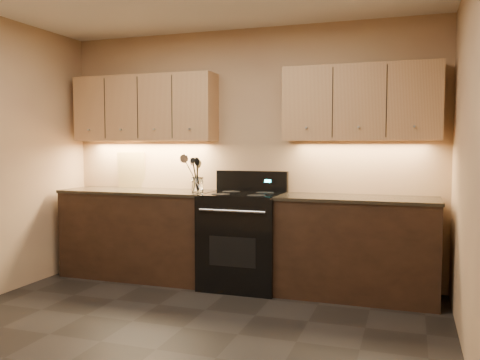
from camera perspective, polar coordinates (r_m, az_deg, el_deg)
name	(u,v)px	position (r m, az deg, el deg)	size (l,w,h in m)	color
floor	(156,349)	(3.73, -9.42, -18.26)	(4.00, 4.00, 0.00)	black
wall_back	(246,155)	(5.30, 0.65, 2.80)	(4.00, 0.04, 2.60)	tan
counter_left	(139,233)	(5.56, -11.24, -5.87)	(1.62, 0.62, 0.93)	black
counter_right	(357,247)	(4.86, 12.97, -7.33)	(1.46, 0.62, 0.93)	black
stove	(243,239)	(5.06, 0.38, -6.61)	(0.76, 0.68, 1.14)	black
upper_cab_left	(145,108)	(5.62, -10.66, 7.90)	(1.60, 0.30, 0.70)	tan
upper_cab_right	(361,103)	(4.93, 13.39, 8.41)	(1.44, 0.30, 0.70)	tan
outlet_plate	(136,170)	(5.84, -11.60, 1.06)	(0.09, 0.01, 0.12)	#B2B5BA
utensil_crock	(198,185)	(5.19, -4.79, -0.58)	(0.13, 0.13, 0.15)	white
cutting_board	(132,170)	(5.84, -12.08, 1.14)	(0.32, 0.02, 0.40)	tan
wooden_spoon	(194,175)	(5.20, -5.14, 0.52)	(0.06, 0.06, 0.30)	tan
black_spoon	(198,174)	(5.20, -4.73, 0.72)	(0.06, 0.06, 0.34)	black
black_turner	(198,173)	(5.16, -4.78, 0.76)	(0.08, 0.08, 0.35)	black
steel_spatula	(200,173)	(5.18, -4.51, 0.75)	(0.08, 0.08, 0.34)	silver
steel_skimmer	(201,171)	(5.15, -4.44, 0.98)	(0.09, 0.09, 0.39)	silver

